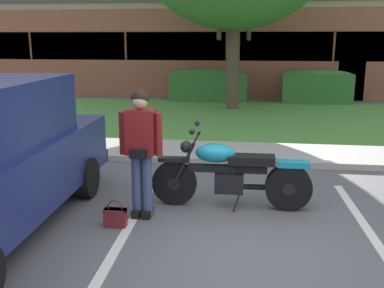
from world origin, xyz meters
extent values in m
plane|color=#565659|center=(0.00, 0.00, 0.00)|extent=(140.00, 140.00, 0.00)
cube|color=#ADA89E|center=(0.00, 3.43, 0.06)|extent=(60.00, 0.20, 0.12)
cube|color=#ADA89E|center=(0.00, 4.28, 0.04)|extent=(60.00, 1.50, 0.08)
cube|color=#518E3D|center=(0.00, 8.48, 0.03)|extent=(60.00, 6.90, 0.06)
cube|color=silver|center=(-1.23, 0.20, 0.00)|extent=(0.29, 4.40, 0.01)
cube|color=silver|center=(1.77, 0.20, 0.00)|extent=(0.29, 4.40, 0.01)
cylinder|color=black|center=(-0.80, 1.23, 0.32)|extent=(0.64, 0.11, 0.64)
cylinder|color=black|center=(-0.80, 1.23, 0.32)|extent=(0.18, 0.12, 0.18)
cylinder|color=black|center=(0.80, 1.25, 0.32)|extent=(0.64, 0.19, 0.64)
cylinder|color=black|center=(0.80, 1.25, 0.32)|extent=(0.18, 0.20, 0.18)
cube|color=black|center=(-0.80, 1.23, 0.67)|extent=(0.44, 0.15, 0.06)
cube|color=teal|center=(0.85, 1.25, 0.66)|extent=(0.44, 0.21, 0.08)
cylinder|color=black|center=(-0.66, 1.15, 0.60)|extent=(0.31, 0.05, 0.58)
cylinder|color=black|center=(-0.66, 1.31, 0.60)|extent=(0.31, 0.05, 0.58)
sphere|color=black|center=(-0.62, 1.23, 0.86)|extent=(0.17, 0.17, 0.17)
cylinder|color=black|center=(-0.48, 1.24, 0.98)|extent=(0.04, 0.72, 0.03)
cylinder|color=black|center=(-0.48, 0.88, 0.98)|extent=(0.05, 0.10, 0.04)
cylinder|color=black|center=(-0.49, 1.60, 0.98)|extent=(0.05, 0.10, 0.04)
sphere|color=black|center=(-0.50, 0.94, 1.14)|extent=(0.08, 0.08, 0.08)
sphere|color=black|center=(-0.51, 1.54, 1.14)|extent=(0.08, 0.08, 0.08)
cube|color=black|center=(-0.05, 1.24, 0.56)|extent=(1.10, 0.12, 0.10)
ellipsoid|color=teal|center=(-0.22, 1.24, 0.78)|extent=(0.56, 0.33, 0.26)
cube|color=black|center=(0.28, 1.25, 0.70)|extent=(0.64, 0.29, 0.12)
cube|color=black|center=(-0.02, 1.24, 0.36)|extent=(0.40, 0.25, 0.28)
cylinder|color=black|center=(-0.05, 1.24, 0.52)|extent=(0.18, 0.12, 0.21)
cylinder|color=black|center=(0.02, 1.24, 0.52)|extent=(0.18, 0.12, 0.21)
cylinder|color=black|center=(0.35, 1.39, 0.26)|extent=(0.60, 0.09, 0.08)
cylinder|color=black|center=(0.55, 1.39, 0.26)|extent=(0.60, 0.09, 0.08)
cylinder|color=black|center=(0.11, 1.08, 0.15)|extent=(0.12, 0.12, 0.30)
cube|color=black|center=(-1.08, 0.72, 0.05)|extent=(0.12, 0.24, 0.10)
cube|color=black|center=(-1.22, 0.73, 0.05)|extent=(0.12, 0.24, 0.10)
cylinder|color=#3D4C70|center=(-1.07, 0.74, 0.43)|extent=(0.14, 0.14, 0.86)
cylinder|color=#3D4C70|center=(-1.21, 0.75, 0.43)|extent=(0.14, 0.14, 0.86)
cube|color=maroon|center=(-1.14, 0.74, 1.15)|extent=(0.39, 0.23, 0.58)
cube|color=maroon|center=(-1.14, 0.74, 1.42)|extent=(0.31, 0.21, 0.06)
sphere|color=tan|center=(-1.14, 0.74, 1.56)|extent=(0.21, 0.21, 0.21)
sphere|color=black|center=(-1.14, 0.76, 1.59)|extent=(0.23, 0.23, 0.23)
cube|color=black|center=(-1.15, 0.61, 0.90)|extent=(0.22, 0.11, 0.12)
cylinder|color=maroon|center=(-0.91, 0.74, 1.13)|extent=(0.09, 0.09, 0.56)
cylinder|color=maroon|center=(-1.38, 0.75, 1.13)|extent=(0.09, 0.09, 0.56)
cube|color=maroon|center=(-1.40, 0.35, 0.12)|extent=(0.28, 0.12, 0.24)
cube|color=maroon|center=(-1.40, 0.35, 0.22)|extent=(0.28, 0.13, 0.04)
torus|color=maroon|center=(-1.40, 0.35, 0.26)|extent=(0.20, 0.02, 0.20)
cube|color=black|center=(-2.16, -0.24, 1.48)|extent=(0.14, 2.73, 0.55)
cube|color=black|center=(-3.04, 0.96, 1.44)|extent=(1.57, 0.29, 0.51)
cube|color=black|center=(-3.09, 2.27, 0.40)|extent=(1.90, 0.17, 0.20)
cylinder|color=black|center=(-2.16, 1.37, 0.30)|extent=(0.26, 0.61, 0.60)
cylinder|color=#4C3D2D|center=(-0.40, 10.07, 1.44)|extent=(0.41, 0.41, 2.88)
cylinder|color=#4C3D2D|center=(0.08, 10.07, 2.73)|extent=(0.14, 1.05, 0.95)
cylinder|color=#4C3D2D|center=(-0.84, 10.07, 3.04)|extent=(0.14, 1.00, 1.54)
cube|color=#336B2D|center=(-1.37, 11.91, 0.55)|extent=(2.86, 0.90, 1.10)
ellipsoid|color=#336B2D|center=(-1.37, 11.91, 1.10)|extent=(2.72, 0.84, 0.28)
cube|color=#336B2D|center=(2.55, 11.91, 0.55)|extent=(2.47, 0.90, 1.10)
ellipsoid|color=#336B2D|center=(2.55, 11.91, 1.10)|extent=(2.35, 0.84, 0.28)
cube|color=#93513D|center=(-0.79, 18.01, 1.85)|extent=(23.76, 9.97, 3.69)
cube|color=#998466|center=(-0.79, 13.07, 3.57)|extent=(23.76, 0.10, 0.24)
cube|color=#4C4742|center=(-0.79, 18.01, 3.79)|extent=(24.00, 10.07, 0.20)
cube|color=#1E282D|center=(-0.79, 13.06, 2.03)|extent=(20.20, 0.06, 1.10)
cube|color=#93513D|center=(-8.87, 13.05, 2.03)|extent=(0.08, 0.04, 1.20)
cube|color=#93513D|center=(-4.83, 13.05, 2.03)|extent=(0.08, 0.04, 1.20)
cube|color=#93513D|center=(-0.79, 13.05, 2.03)|extent=(0.08, 0.04, 1.20)
cube|color=#93513D|center=(3.25, 13.05, 2.03)|extent=(0.08, 0.04, 1.20)
cube|color=#473323|center=(3.96, 13.07, 1.05)|extent=(1.00, 0.08, 2.10)
camera|label=1|loc=(0.28, -4.77, 2.33)|focal=41.93mm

